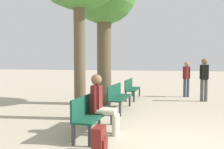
% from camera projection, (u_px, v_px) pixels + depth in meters
% --- Properties ---
extents(ground_plane, '(80.00, 80.00, 0.00)m').
position_uv_depth(ground_plane, '(179.00, 149.00, 3.93)').
color(ground_plane, '#B7A88E').
extents(bench_row_0, '(0.42, 1.60, 0.85)m').
position_uv_depth(bench_row_0, '(92.00, 111.00, 4.80)').
color(bench_row_0, '#144733').
rests_on(bench_row_0, ground_plane).
extents(bench_row_1, '(0.42, 1.60, 0.85)m').
position_uv_depth(bench_row_1, '(118.00, 95.00, 7.13)').
color(bench_row_1, '#144733').
rests_on(bench_row_1, ground_plane).
extents(bench_row_2, '(0.42, 1.60, 0.85)m').
position_uv_depth(bench_row_2, '(131.00, 87.00, 9.45)').
color(bench_row_2, '#144733').
rests_on(bench_row_2, ground_plane).
extents(person_seated, '(0.62, 0.35, 1.31)m').
position_uv_depth(person_seated, '(102.00, 102.00, 4.76)').
color(person_seated, beige).
rests_on(person_seated, ground_plane).
extents(backpack, '(0.21, 0.31, 0.46)m').
position_uv_depth(backpack, '(99.00, 140.00, 3.73)').
color(backpack, maroon).
rests_on(backpack, ground_plane).
extents(pedestrian_near, '(0.35, 0.24, 1.73)m').
position_uv_depth(pedestrian_near, '(204.00, 77.00, 8.78)').
color(pedestrian_near, '#4C4C4C').
rests_on(pedestrian_near, ground_plane).
extents(pedestrian_mid, '(0.33, 0.29, 1.62)m').
position_uv_depth(pedestrian_mid, '(186.00, 77.00, 9.90)').
color(pedestrian_mid, '#384260').
rests_on(pedestrian_mid, ground_plane).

